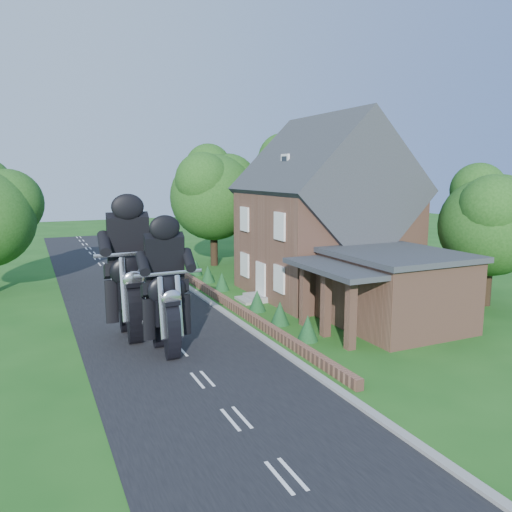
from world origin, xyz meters
name	(u,v)px	position (x,y,z in m)	size (l,w,h in m)	color
ground	(178,352)	(0.00, 0.00, 0.00)	(120.00, 120.00, 0.00)	#1B4E16
road	(178,351)	(0.00, 0.00, 0.01)	(7.00, 80.00, 0.02)	black
kerb	(262,337)	(3.65, 0.00, 0.06)	(0.30, 80.00, 0.12)	gray
garden_wall	(232,305)	(4.30, 5.00, 0.20)	(0.30, 22.00, 0.40)	#895A46
house	(325,219)	(10.49, 6.00, 4.34)	(9.54, 8.64, 10.24)	#895A46
annex	(393,288)	(9.87, -0.80, 1.77)	(7.05, 5.94, 3.44)	#895A46
tree_annex_side	(494,217)	(17.13, 0.10, 4.69)	(5.64, 5.20, 7.48)	black
tree_house_right	(382,200)	(16.65, 8.62, 5.19)	(6.51, 6.00, 8.40)	black
tree_behind_house	(295,182)	(14.18, 16.14, 6.23)	(7.81, 7.20, 10.08)	black
tree_behind_left	(218,189)	(8.16, 17.13, 5.73)	(6.94, 6.40, 9.16)	black
shrub_a	(308,328)	(5.30, -1.00, 0.55)	(0.90, 0.90, 1.10)	#123B1B
shrub_b	(280,313)	(5.30, 1.50, 0.55)	(0.90, 0.90, 1.10)	#123B1B
shrub_c	(257,301)	(5.30, 4.00, 0.55)	(0.90, 0.90, 1.10)	#123B1B
shrub_d	(222,281)	(5.30, 9.00, 0.55)	(0.90, 0.90, 1.10)	#123B1B
shrub_e	(208,274)	(5.30, 11.50, 0.55)	(0.90, 0.90, 1.10)	#123B1B
shrub_f	(196,267)	(5.30, 14.00, 0.55)	(0.90, 0.90, 1.10)	#123B1B
motorcycle_lead	(167,334)	(-0.44, -0.06, 0.81)	(0.44, 1.73, 1.61)	black
motorcycle_follow	(131,317)	(-1.29, 2.44, 0.91)	(0.50, 1.96, 1.83)	black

